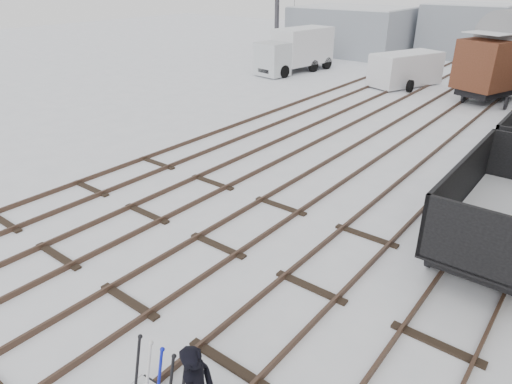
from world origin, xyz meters
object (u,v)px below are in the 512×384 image
crane (278,32)px  panel_van (406,69)px  freight_wagon_a (501,219)px  box_van_wagon (499,61)px  lorry (296,50)px

crane → panel_van: bearing=-25.7°
freight_wagon_a → box_van_wagon: bearing=103.4°
crane → box_van_wagon: bearing=-22.5°
box_van_wagon → lorry: (-13.97, 0.11, -0.67)m
lorry → panel_van: bearing=11.6°
freight_wagon_a → box_van_wagon: size_ratio=1.04×
freight_wagon_a → panel_van: (-9.66, 17.83, 0.19)m
lorry → panel_van: 8.44m
box_van_wagon → crane: size_ratio=0.71×
lorry → crane: 6.74m
box_van_wagon → crane: crane is taller
box_van_wagon → panel_van: size_ratio=1.08×
freight_wagon_a → crane: crane is taller
panel_van → lorry: bearing=-155.6°
freight_wagon_a → crane: (-23.00, 21.94, 1.20)m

